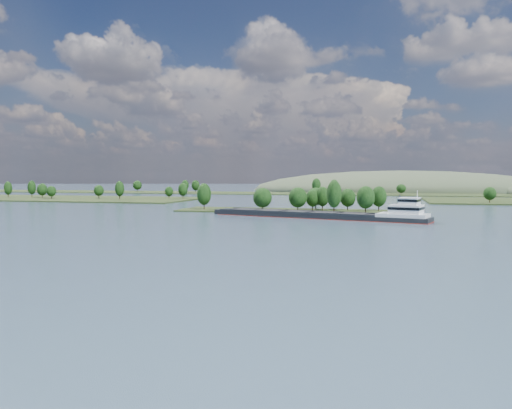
# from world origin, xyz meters

# --- Properties ---
(ground) EXTENTS (1800.00, 1800.00, 0.00)m
(ground) POSITION_xyz_m (0.00, 120.00, 0.00)
(ground) COLOR #314755
(ground) RESTS_ON ground
(tree_island) EXTENTS (100.00, 31.54, 15.23)m
(tree_island) POSITION_xyz_m (7.33, 178.62, 4.17)
(tree_island) COLOR black
(tree_island) RESTS_ON ground
(left_bank) EXTENTS (300.00, 80.00, 15.01)m
(left_bank) POSITION_xyz_m (-229.36, 260.08, 0.85)
(left_bank) COLOR black
(left_bank) RESTS_ON ground
(back_shoreline) EXTENTS (900.00, 60.00, 15.40)m
(back_shoreline) POSITION_xyz_m (9.32, 399.82, 0.82)
(back_shoreline) COLOR black
(back_shoreline) RESTS_ON ground
(hill_west) EXTENTS (320.00, 160.00, 44.00)m
(hill_west) POSITION_xyz_m (60.00, 500.00, 0.00)
(hill_west) COLOR #39452F
(hill_west) RESTS_ON ground
(cargo_barge) EXTENTS (88.71, 34.26, 12.06)m
(cargo_barge) POSITION_xyz_m (23.88, 146.41, 1.52)
(cargo_barge) COLOR black
(cargo_barge) RESTS_ON ground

